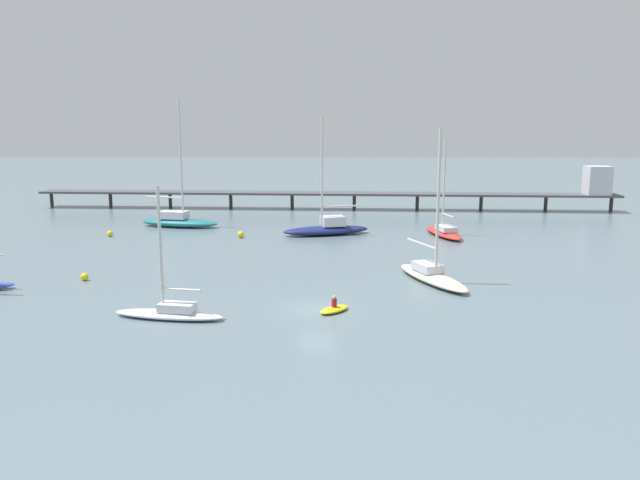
{
  "coord_description": "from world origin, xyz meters",
  "views": [
    {
      "loc": [
        0.81,
        -40.81,
        12.34
      ],
      "look_at": [
        0.0,
        17.81,
        1.5
      ],
      "focal_mm": 35.07,
      "sensor_mm": 36.0,
      "label": 1
    }
  ],
  "objects_px": {
    "sailboat_red": "(444,231)",
    "sailboat_teal": "(179,220)",
    "sailboat_cream": "(432,273)",
    "sailboat_navy": "(327,228)",
    "sailboat_white": "(170,310)",
    "mooring_buoy_inner": "(241,234)",
    "mooring_buoy_near": "(85,277)",
    "mooring_buoy_far": "(110,234)",
    "pier": "(402,190)",
    "dinghy_yellow": "(334,309)"
  },
  "relations": [
    {
      "from": "sailboat_navy",
      "to": "mooring_buoy_inner",
      "type": "relative_size",
      "value": 17.99
    },
    {
      "from": "sailboat_white",
      "to": "dinghy_yellow",
      "type": "relative_size",
      "value": 3.36
    },
    {
      "from": "sailboat_red",
      "to": "sailboat_teal",
      "type": "relative_size",
      "value": 0.69
    },
    {
      "from": "sailboat_cream",
      "to": "dinghy_yellow",
      "type": "xyz_separation_m",
      "value": [
        -7.87,
        -8.4,
        -0.45
      ]
    },
    {
      "from": "mooring_buoy_near",
      "to": "sailboat_navy",
      "type": "bearing_deg",
      "value": 47.92
    },
    {
      "from": "mooring_buoy_far",
      "to": "sailboat_navy",
      "type": "bearing_deg",
      "value": 3.51
    },
    {
      "from": "pier",
      "to": "sailboat_red",
      "type": "relative_size",
      "value": 7.95
    },
    {
      "from": "sailboat_white",
      "to": "mooring_buoy_far",
      "type": "bearing_deg",
      "value": 115.52
    },
    {
      "from": "sailboat_cream",
      "to": "sailboat_red",
      "type": "distance_m",
      "value": 21.3
    },
    {
      "from": "pier",
      "to": "sailboat_navy",
      "type": "xyz_separation_m",
      "value": [
        -10.88,
        -21.0,
        -2.14
      ]
    },
    {
      "from": "sailboat_teal",
      "to": "sailboat_white",
      "type": "height_order",
      "value": "sailboat_teal"
    },
    {
      "from": "mooring_buoy_near",
      "to": "sailboat_red",
      "type": "bearing_deg",
      "value": 32.63
    },
    {
      "from": "sailboat_teal",
      "to": "sailboat_white",
      "type": "distance_m",
      "value": 37.64
    },
    {
      "from": "dinghy_yellow",
      "to": "pier",
      "type": "bearing_deg",
      "value": 78.5
    },
    {
      "from": "pier",
      "to": "dinghy_yellow",
      "type": "height_order",
      "value": "pier"
    },
    {
      "from": "sailboat_teal",
      "to": "pier",
      "type": "bearing_deg",
      "value": 28.3
    },
    {
      "from": "sailboat_cream",
      "to": "mooring_buoy_near",
      "type": "height_order",
      "value": "sailboat_cream"
    },
    {
      "from": "sailboat_cream",
      "to": "sailboat_teal",
      "type": "height_order",
      "value": "sailboat_teal"
    },
    {
      "from": "dinghy_yellow",
      "to": "mooring_buoy_near",
      "type": "relative_size",
      "value": 4.13
    },
    {
      "from": "dinghy_yellow",
      "to": "mooring_buoy_far",
      "type": "xyz_separation_m",
      "value": [
        -24.91,
        28.34,
        0.11
      ]
    },
    {
      "from": "sailboat_cream",
      "to": "sailboat_white",
      "type": "bearing_deg",
      "value": -151.62
    },
    {
      "from": "sailboat_cream",
      "to": "sailboat_red",
      "type": "relative_size",
      "value": 1.13
    },
    {
      "from": "sailboat_teal",
      "to": "sailboat_white",
      "type": "relative_size",
      "value": 1.79
    },
    {
      "from": "sailboat_navy",
      "to": "mooring_buoy_near",
      "type": "bearing_deg",
      "value": -132.08
    },
    {
      "from": "pier",
      "to": "sailboat_white",
      "type": "xyz_separation_m",
      "value": [
        -20.96,
        -52.42,
        -2.41
      ]
    },
    {
      "from": "mooring_buoy_near",
      "to": "dinghy_yellow",
      "type": "bearing_deg",
      "value": -22.5
    },
    {
      "from": "sailboat_red",
      "to": "sailboat_teal",
      "type": "bearing_deg",
      "value": 169.21
    },
    {
      "from": "sailboat_cream",
      "to": "sailboat_teal",
      "type": "distance_m",
      "value": 37.76
    },
    {
      "from": "sailboat_teal",
      "to": "mooring_buoy_near",
      "type": "relative_size",
      "value": 24.86
    },
    {
      "from": "sailboat_teal",
      "to": "mooring_buoy_inner",
      "type": "relative_size",
      "value": 20.95
    },
    {
      "from": "sailboat_cream",
      "to": "dinghy_yellow",
      "type": "distance_m",
      "value": 11.52
    },
    {
      "from": "sailboat_teal",
      "to": "mooring_buoy_far",
      "type": "xyz_separation_m",
      "value": [
        -6.12,
        -6.81,
        -0.54
      ]
    },
    {
      "from": "sailboat_cream",
      "to": "sailboat_navy",
      "type": "bearing_deg",
      "value": 111.42
    },
    {
      "from": "sailboat_navy",
      "to": "sailboat_white",
      "type": "bearing_deg",
      "value": -107.78
    },
    {
      "from": "sailboat_red",
      "to": "sailboat_navy",
      "type": "bearing_deg",
      "value": 177.09
    },
    {
      "from": "sailboat_teal",
      "to": "sailboat_red",
      "type": "bearing_deg",
      "value": -10.79
    },
    {
      "from": "sailboat_teal",
      "to": "mooring_buoy_far",
      "type": "distance_m",
      "value": 9.18
    },
    {
      "from": "mooring_buoy_inner",
      "to": "mooring_buoy_near",
      "type": "xyz_separation_m",
      "value": [
        -9.9,
        -19.47,
        -0.06
      ]
    },
    {
      "from": "sailboat_teal",
      "to": "sailboat_white",
      "type": "xyz_separation_m",
      "value": [
        8.16,
        -36.74,
        -0.32
      ]
    },
    {
      "from": "pier",
      "to": "sailboat_cream",
      "type": "distance_m",
      "value": 42.57
    },
    {
      "from": "sailboat_navy",
      "to": "sailboat_white",
      "type": "distance_m",
      "value": 33.0
    },
    {
      "from": "sailboat_red",
      "to": "mooring_buoy_inner",
      "type": "xyz_separation_m",
      "value": [
        -22.73,
        -1.41,
        -0.24
      ]
    },
    {
      "from": "sailboat_teal",
      "to": "mooring_buoy_near",
      "type": "distance_m",
      "value": 26.91
    },
    {
      "from": "sailboat_red",
      "to": "sailboat_teal",
      "type": "xyz_separation_m",
      "value": [
        -31.4,
        5.99,
        0.26
      ]
    },
    {
      "from": "sailboat_teal",
      "to": "dinghy_yellow",
      "type": "distance_m",
      "value": 39.87
    },
    {
      "from": "sailboat_teal",
      "to": "mooring_buoy_inner",
      "type": "xyz_separation_m",
      "value": [
        8.67,
        -7.4,
        -0.5
      ]
    },
    {
      "from": "pier",
      "to": "dinghy_yellow",
      "type": "distance_m",
      "value": 51.95
    },
    {
      "from": "sailboat_cream",
      "to": "mooring_buoy_inner",
      "type": "bearing_deg",
      "value": 132.89
    },
    {
      "from": "sailboat_navy",
      "to": "sailboat_teal",
      "type": "height_order",
      "value": "sailboat_teal"
    },
    {
      "from": "sailboat_navy",
      "to": "mooring_buoy_inner",
      "type": "height_order",
      "value": "sailboat_navy"
    }
  ]
}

